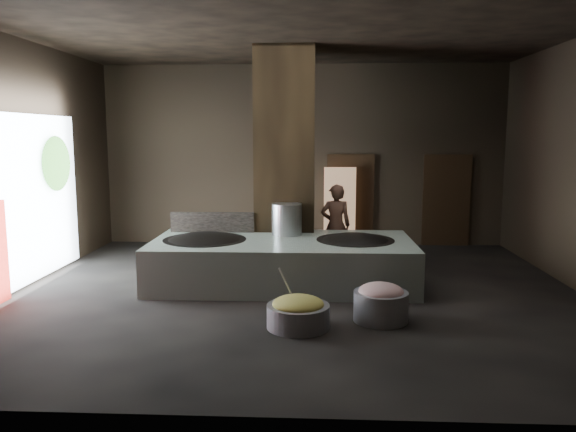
# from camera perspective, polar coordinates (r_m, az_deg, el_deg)

# --- Properties ---
(floor) EXTENTS (10.00, 9.00, 0.10)m
(floor) POSITION_cam_1_polar(r_m,az_deg,el_deg) (10.09, 0.86, -7.97)
(floor) COLOR black
(floor) RESTS_ON ground
(ceiling) EXTENTS (10.00, 9.00, 0.10)m
(ceiling) POSITION_cam_1_polar(r_m,az_deg,el_deg) (9.85, 0.92, 18.67)
(ceiling) COLOR black
(ceiling) RESTS_ON back_wall
(back_wall) EXTENTS (10.00, 0.10, 4.50)m
(back_wall) POSITION_cam_1_polar(r_m,az_deg,el_deg) (14.25, 1.53, 6.16)
(back_wall) COLOR black
(back_wall) RESTS_ON ground
(front_wall) EXTENTS (10.00, 0.10, 4.50)m
(front_wall) POSITION_cam_1_polar(r_m,az_deg,el_deg) (5.17, -0.86, 2.50)
(front_wall) COLOR black
(front_wall) RESTS_ON ground
(left_wall) EXTENTS (0.10, 9.00, 4.50)m
(left_wall) POSITION_cam_1_polar(r_m,az_deg,el_deg) (11.09, -26.28, 4.73)
(left_wall) COLOR black
(left_wall) RESTS_ON ground
(pillar) EXTENTS (1.20, 1.20, 4.50)m
(pillar) POSITION_cam_1_polar(r_m,az_deg,el_deg) (11.61, -0.27, 5.69)
(pillar) COLOR black
(pillar) RESTS_ON ground
(hearth_platform) EXTENTS (4.83, 2.34, 0.84)m
(hearth_platform) POSITION_cam_1_polar(r_m,az_deg,el_deg) (10.51, -0.56, -4.68)
(hearth_platform) COLOR silver
(hearth_platform) RESTS_ON ground
(platform_cap) EXTENTS (4.70, 2.26, 0.03)m
(platform_cap) POSITION_cam_1_polar(r_m,az_deg,el_deg) (10.42, -0.56, -2.55)
(platform_cap) COLOR black
(platform_cap) RESTS_ON hearth_platform
(wok_left) EXTENTS (1.52, 1.52, 0.42)m
(wok_left) POSITION_cam_1_polar(r_m,az_deg,el_deg) (10.57, -8.46, -2.84)
(wok_left) COLOR black
(wok_left) RESTS_ON hearth_platform
(wok_left_rim) EXTENTS (1.55, 1.55, 0.05)m
(wok_left_rim) POSITION_cam_1_polar(r_m,az_deg,el_deg) (10.56, -8.46, -2.47)
(wok_left_rim) COLOR black
(wok_left_rim) RESTS_ON hearth_platform
(wok_right) EXTENTS (1.41, 1.41, 0.40)m
(wok_right) POSITION_cam_1_polar(r_m,az_deg,el_deg) (10.49, 6.84, -2.90)
(wok_right) COLOR black
(wok_right) RESTS_ON hearth_platform
(wok_right_rim) EXTENTS (1.44, 1.44, 0.05)m
(wok_right_rim) POSITION_cam_1_polar(r_m,az_deg,el_deg) (10.48, 6.85, -2.52)
(wok_right_rim) COLOR black
(wok_right_rim) RESTS_ON hearth_platform
(stock_pot) EXTENTS (0.59, 0.59, 0.63)m
(stock_pot) POSITION_cam_1_polar(r_m,az_deg,el_deg) (10.91, -0.13, -0.39)
(stock_pot) COLOR #B8BCC0
(stock_pot) RESTS_ON hearth_platform
(splash_guard) EXTENTS (1.67, 0.08, 0.42)m
(splash_guard) POSITION_cam_1_polar(r_m,az_deg,el_deg) (11.30, -7.70, -0.67)
(splash_guard) COLOR black
(splash_guard) RESTS_ON hearth_platform
(cook) EXTENTS (0.67, 0.46, 1.74)m
(cook) POSITION_cam_1_polar(r_m,az_deg,el_deg) (11.89, 4.86, -0.96)
(cook) COLOR brown
(cook) RESTS_ON ground
(veg_basin) EXTENTS (1.21, 1.21, 0.34)m
(veg_basin) POSITION_cam_1_polar(r_m,az_deg,el_deg) (8.24, 1.03, -10.14)
(veg_basin) COLOR gray
(veg_basin) RESTS_ON ground
(veg_fill) EXTENTS (0.75, 0.75, 0.23)m
(veg_fill) POSITION_cam_1_polar(r_m,az_deg,el_deg) (8.19, 1.04, -8.93)
(veg_fill) COLOR #81A34F
(veg_fill) RESTS_ON veg_basin
(ladle) EXTENTS (0.29, 0.26, 0.65)m
(ladle) POSITION_cam_1_polar(r_m,az_deg,el_deg) (8.28, 0.03, -7.29)
(ladle) COLOR #B8BCC0
(ladle) RESTS_ON veg_basin
(meat_basin) EXTENTS (0.84, 0.84, 0.45)m
(meat_basin) POSITION_cam_1_polar(r_m,az_deg,el_deg) (8.62, 9.40, -9.03)
(meat_basin) COLOR gray
(meat_basin) RESTS_ON ground
(meat_fill) EXTENTS (0.68, 0.68, 0.26)m
(meat_fill) POSITION_cam_1_polar(r_m,az_deg,el_deg) (8.55, 9.43, -7.59)
(meat_fill) COLOR #BA6F73
(meat_fill) RESTS_ON meat_basin
(doorway_near) EXTENTS (1.18, 0.08, 2.38)m
(doorway_near) POSITION_cam_1_polar(r_m,az_deg,el_deg) (14.26, 6.33, 1.48)
(doorway_near) COLOR black
(doorway_near) RESTS_ON ground
(doorway_near_glow) EXTENTS (0.78, 0.04, 1.86)m
(doorway_near_glow) POSITION_cam_1_polar(r_m,az_deg,el_deg) (13.98, 5.27, 1.16)
(doorway_near_glow) COLOR #8C6647
(doorway_near_glow) RESTS_ON ground
(doorway_far) EXTENTS (1.18, 0.08, 2.38)m
(doorway_far) POSITION_cam_1_polar(r_m,az_deg,el_deg) (14.60, 15.78, 1.38)
(doorway_far) COLOR black
(doorway_far) RESTS_ON ground
(doorway_far_glow) EXTENTS (0.74, 0.04, 1.76)m
(doorway_far_glow) POSITION_cam_1_polar(r_m,az_deg,el_deg) (14.63, 16.37, 1.17)
(doorway_far_glow) COLOR #8C6647
(doorway_far_glow) RESTS_ON ground
(left_opening) EXTENTS (0.04, 4.20, 3.10)m
(left_opening) POSITION_cam_1_polar(r_m,az_deg,el_deg) (11.27, -25.13, 1.52)
(left_opening) COLOR white
(left_opening) RESTS_ON ground
(tree_silhouette) EXTENTS (0.28, 1.10, 1.10)m
(tree_silhouette) POSITION_cam_1_polar(r_m,az_deg,el_deg) (12.16, -22.47, 4.95)
(tree_silhouette) COLOR #194714
(tree_silhouette) RESTS_ON left_opening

